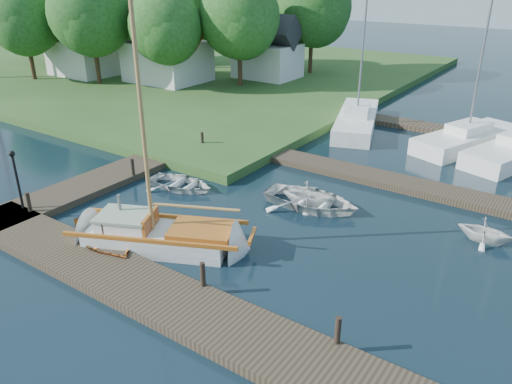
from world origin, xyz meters
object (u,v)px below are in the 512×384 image
Objects in this scene: house_c at (268,53)px; tree_4 at (195,2)px; tree_5 at (119,11)px; house_a at (167,51)px; mooring_post_5 at (202,139)px; mooring_post_4 at (133,167)px; tender_d at (486,229)px; tree_3 at (240,16)px; sailboat at (163,238)px; tender_c at (311,198)px; dinghy at (104,234)px; mooring_post_1 at (104,233)px; tree_2 at (166,25)px; mooring_post_2 at (203,274)px; mooring_post_3 at (338,330)px; tender_a at (180,181)px; mooring_post_0 at (29,202)px; house_b at (85,48)px; tender_b at (309,193)px; tree_0 at (24,17)px; lamp_post at (16,172)px; tree_7 at (313,6)px; marina_boat_0 at (357,119)px; tree_1 at (91,11)px; marina_boat_2 at (467,137)px; tree_6 at (45,8)px.

house_c is 0.55× the size of tree_4.
house_a is at bearing -22.05° from tree_5.
mooring_post_4 is at bearing -90.00° from mooring_post_5.
tree_3 is (-21.88, 14.74, 5.29)m from tender_d.
tender_c is (2.78, 5.87, 0.08)m from sailboat.
mooring_post_5 is at bearing 40.22° from dinghy.
tree_2 reaches higher than mooring_post_1.
mooring_post_2 reaches higher than tender_c.
tree_3 is at bearing -26.57° from tree_4.
tender_d is at bearing 37.39° from mooring_post_1.
tender_a is (-10.59, 5.60, -0.37)m from mooring_post_3.
house_b is (-20.50, 19.00, 2.07)m from mooring_post_0.
tender_d reaches higher than tender_a.
mooring_post_0 is at bearing 116.07° from tender_b.
tree_2 is 0.89× the size of tree_3.
tree_5 is at bearing 90.00° from tree_0.
dinghy is at bearing 4.18° from mooring_post_0.
lamp_post is 0.77× the size of tender_a.
house_b is 0.62× the size of tree_7.
sailboat reaches higher than mooring_post_0.
tree_2 is (-19.25, 11.81, 4.83)m from tender_c.
marina_boat_0 is at bearing 73.77° from mooring_post_0.
tree_2 reaches higher than mooring_post_0.
mooring_post_1 is 0.21× the size of dinghy.
house_a is at bearing 37.96° from tender_a.
tender_a is 0.39× the size of tree_0.
tree_3 reaches higher than tree_5.
tree_1 reaches higher than lamp_post.
dinghy is 18.71m from marina_boat_0.
tender_b is 12.16m from marina_boat_2.
tree_3 is (-9.41, 17.45, 5.48)m from tender_a.
marina_boat_0 is at bearing 66.71° from sailboat.
mooring_post_3 is at bearing -29.20° from house_b.
marina_boat_0 is 1.08× the size of tree_1.
mooring_post_1 is 0.41× the size of tender_d.
tree_2 is at bearing 110.20° from marina_boat_2.
tender_d is at bearing -24.47° from house_a.
marina_boat_2 is 1.26× the size of tree_7.
tree_5 is (-2.00, 6.05, 2.65)m from house_b.
mooring_post_4 is 0.08× the size of marina_boat_0.
tree_5 reaches higher than tender_c.
sailboat is 37.38m from tree_5.
mooring_post_0 is 11.29m from tender_b.
tree_5 is (-36.00, 25.05, 4.72)m from mooring_post_3.
tree_2 is (-10.00, 19.05, 3.38)m from lamp_post.
tender_c is (8.25, 2.24, -0.28)m from mooring_post_4.
mooring_post_1 is 1.00× the size of mooring_post_2.
marina_boat_0 is 1.72× the size of house_b.
sailboat is 40.04m from tree_6.
marina_boat_0 is at bearing -33.81° from house_c.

